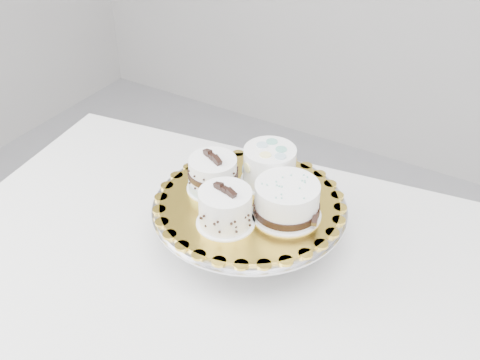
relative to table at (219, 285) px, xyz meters
The scene contains 7 objects.
table is the anchor object (origin of this frame).
cake_stand 0.17m from the table, 56.39° to the left, with size 0.37×0.37×0.10m.
cake_board 0.20m from the table, 56.39° to the left, with size 0.34×0.34×0.01m, color gold.
cake_swirl 0.23m from the table, 33.28° to the right, with size 0.12×0.12×0.09m.
cake_banded 0.24m from the table, 128.48° to the left, with size 0.12×0.12×0.08m.
cake_dots 0.27m from the table, 74.68° to the left, with size 0.13×0.13×0.08m.
cake_ribbon 0.26m from the table, 26.32° to the left, with size 0.15×0.15×0.07m.
Camera 1 is at (0.51, -0.63, 1.56)m, focal length 45.00 mm.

